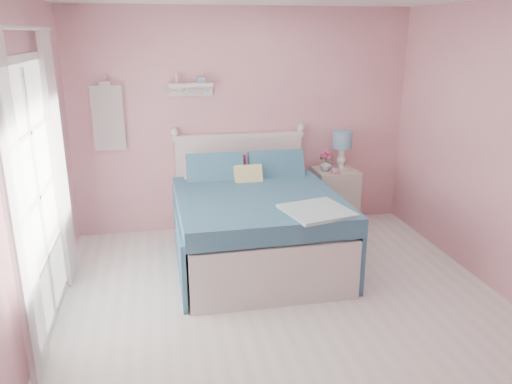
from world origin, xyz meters
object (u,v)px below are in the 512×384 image
object	(u,v)px
bed	(255,223)
table_lamp	(342,143)
teacup	(336,170)
nightstand	(334,198)
vase	(326,165)

from	to	relation	value
bed	table_lamp	xyz separation A→B (m)	(1.24, 0.81, 0.64)
teacup	table_lamp	bearing A→B (deg)	55.54
bed	nightstand	bearing A→B (deg)	32.08
bed	teacup	xyz separation A→B (m)	(1.09, 0.59, 0.36)
table_lamp	teacup	xyz separation A→B (m)	(-0.15, -0.21, -0.28)
nightstand	vase	bearing A→B (deg)	-174.44
nightstand	teacup	bearing A→B (deg)	-111.11
nightstand	vase	xyz separation A→B (m)	(-0.14, -0.01, 0.43)
bed	table_lamp	size ratio (longest dim) A/B	4.39
vase	nightstand	bearing A→B (deg)	5.56
table_lamp	bed	bearing A→B (deg)	-146.89
table_lamp	nightstand	bearing A→B (deg)	-147.57
nightstand	vase	distance (m)	0.45
bed	nightstand	world-z (taller)	bed
nightstand	table_lamp	world-z (taller)	table_lamp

